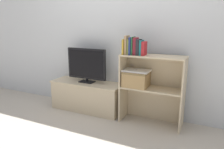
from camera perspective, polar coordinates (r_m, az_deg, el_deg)
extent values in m
plane|color=#BCB2A3|center=(3.12, -1.28, -11.63)|extent=(16.00, 16.00, 0.00)
cube|color=silver|center=(3.19, 2.02, 11.30)|extent=(10.00, 0.05, 2.40)
cube|color=#CCB793|center=(3.39, -6.43, -5.75)|extent=(1.09, 0.37, 0.42)
cube|color=#CCB793|center=(3.32, -6.53, -2.16)|extent=(1.11, 0.39, 0.02)
cube|color=black|center=(3.32, -6.54, -1.87)|extent=(0.22, 0.14, 0.02)
cylinder|color=black|center=(3.31, -6.55, -1.41)|extent=(0.04, 0.04, 0.04)
cube|color=black|center=(3.25, -6.67, 2.80)|extent=(0.63, 0.04, 0.45)
cube|color=black|center=(3.24, -6.85, 2.74)|extent=(0.58, 0.00, 0.40)
cube|color=#CCB793|center=(3.08, 3.00, -6.96)|extent=(0.02, 0.31, 0.49)
cube|color=#CCB793|center=(2.89, 17.81, -9.05)|extent=(0.02, 0.31, 0.49)
cube|color=#CCB793|center=(3.09, 10.90, -7.11)|extent=(0.77, 0.02, 0.49)
cube|color=#CCB793|center=(2.88, 10.35, -3.66)|extent=(0.77, 0.31, 0.02)
cube|color=#CCB793|center=(2.95, 3.11, 1.43)|extent=(0.02, 0.31, 0.43)
cube|color=#CCB793|center=(2.75, 18.51, -0.16)|extent=(0.02, 0.31, 0.43)
cube|color=#CCB793|center=(2.96, 11.30, 1.24)|extent=(0.77, 0.02, 0.43)
cube|color=#CCB793|center=(2.79, 10.72, 4.74)|extent=(0.77, 0.31, 0.02)
cube|color=gold|center=(2.84, 3.34, 7.29)|extent=(0.02, 0.16, 0.19)
cube|color=tan|center=(2.83, 3.90, 7.72)|extent=(0.03, 0.12, 0.24)
cube|color=olive|center=(2.82, 4.55, 7.20)|extent=(0.03, 0.12, 0.19)
cube|color=navy|center=(2.81, 5.09, 7.46)|extent=(0.02, 0.16, 0.22)
cube|color=#286638|center=(2.80, 5.53, 7.48)|extent=(0.02, 0.13, 0.23)
cube|color=maroon|center=(2.79, 6.20, 7.36)|extent=(0.04, 0.12, 0.22)
cube|color=#232328|center=(2.78, 7.01, 7.10)|extent=(0.04, 0.13, 0.20)
cube|color=#1E7075|center=(2.77, 7.72, 6.94)|extent=(0.02, 0.13, 0.19)
cube|color=#B22328|center=(2.76, 8.40, 6.73)|extent=(0.04, 0.12, 0.17)
cube|color=tan|center=(2.90, 6.37, -1.12)|extent=(0.31, 0.27, 0.20)
cube|color=olive|center=(2.88, 6.42, 0.61)|extent=(0.32, 0.28, 0.02)
cube|color=white|center=(2.87, 6.43, 1.03)|extent=(0.34, 0.24, 0.02)
cylinder|color=#99999E|center=(2.87, 6.44, 1.26)|extent=(0.02, 0.02, 0.00)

